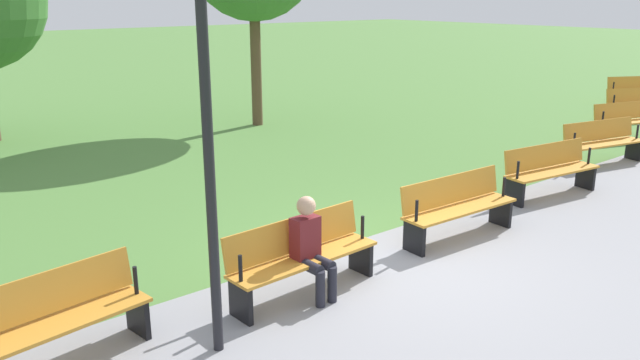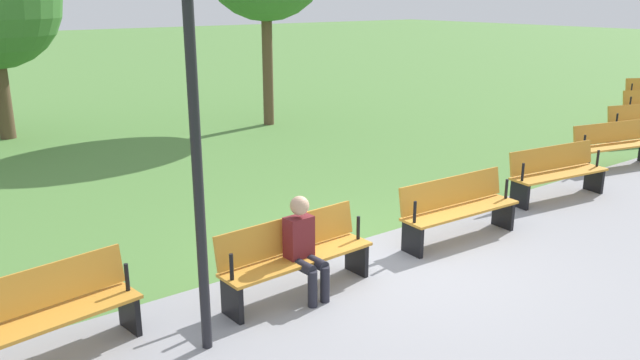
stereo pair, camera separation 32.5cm
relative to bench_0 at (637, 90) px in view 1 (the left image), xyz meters
The scene contains 12 objects.
ground_plane 15.28m from the bench_0, 14.48° to the left, with size 120.00×120.00×0.00m, color #54843D.
path_paving 15.67m from the bench_0, 19.24° to the left, with size 45.56×4.46×0.01m, color #939399.
bench_0 is the anchor object (origin of this frame).
bench_1 2.80m from the bench_0, 25.87° to the left, with size 1.97×1.20×0.89m.
bench_2 5.59m from the bench_0, 23.28° to the left, with size 1.99×1.05×0.89m.
bench_3 8.38m from the bench_0, 20.69° to the left, with size 2.00×0.90×0.89m.
bench_4 11.15m from the bench_0, 18.10° to the left, with size 1.98×0.73×0.89m.
bench_5 13.89m from the bench_0, 15.51° to the left, with size 1.96×0.56×0.89m.
bench_6 16.61m from the bench_0, 12.93° to the left, with size 1.96×0.56×0.89m.
bench_7 19.29m from the bench_0, 10.34° to the left, with size 1.98×0.73×0.89m.
person_seated 16.62m from the bench_0, 13.43° to the left, with size 0.34×0.53×1.20m.
lamp_post 18.19m from the bench_0, 13.37° to the left, with size 0.32×0.32×3.67m.
Camera 1 is at (5.46, 5.25, 3.37)m, focal length 35.22 mm.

